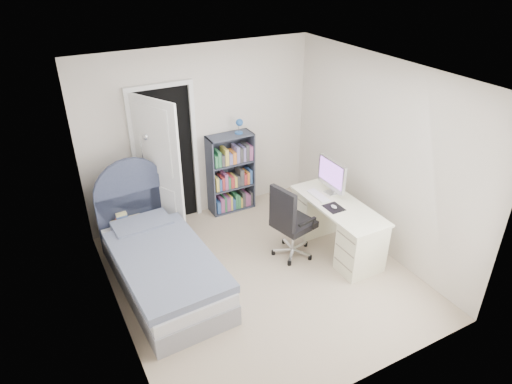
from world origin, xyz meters
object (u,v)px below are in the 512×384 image
floor_lamp (150,196)px  desk (336,224)px  office_chair (289,219)px  bed (161,263)px  nightstand (125,223)px  bookcase (232,176)px

floor_lamp → desk: (2.05, -1.49, -0.24)m
office_chair → desk: bearing=-12.9°
bed → floor_lamp: 1.14m
nightstand → desk: desk is taller
desk → floor_lamp: bearing=143.9°
nightstand → floor_lamp: (0.41, 0.13, 0.24)m
floor_lamp → office_chair: (1.40, -1.34, -0.05)m
bed → nightstand: bearing=101.1°
nightstand → bookcase: bearing=8.5°
bed → bookcase: (1.51, 1.19, 0.27)m
office_chair → floor_lamp: bearing=136.2°
desk → office_chair: bearing=167.1°
bookcase → office_chair: bearing=-85.7°
bookcase → desk: bookcase is taller
nightstand → bookcase: 1.73m
bookcase → desk: 1.79m
bed → office_chair: bearing=-9.6°
floor_lamp → desk: bearing=-36.1°
bed → desk: size_ratio=1.48×
floor_lamp → bookcase: size_ratio=1.06×
nightstand → office_chair: size_ratio=0.56×
bed → bookcase: bearing=38.2°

